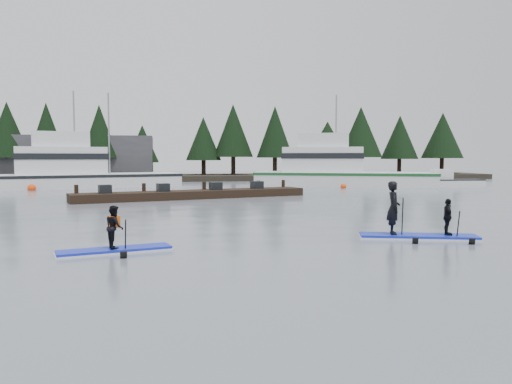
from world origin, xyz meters
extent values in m
plane|color=slate|center=(0.00, 0.00, 0.00)|extent=(160.00, 160.00, 0.00)
cube|color=#2D281E|center=(0.00, 42.00, 0.30)|extent=(70.00, 8.00, 0.60)
cube|color=#4C4C51|center=(-14.00, 44.00, 2.50)|extent=(18.00, 6.00, 5.00)
cube|color=white|center=(-10.56, 29.91, 0.11)|extent=(16.63, 8.48, 2.14)
cube|color=white|center=(-12.41, 29.41, 2.33)|extent=(7.79, 4.97, 2.31)
cylinder|color=gray|center=(-11.33, 29.70, 4.72)|extent=(0.14, 0.14, 7.09)
cube|color=white|center=(12.43, 27.91, 0.11)|extent=(16.48, 10.54, 2.28)
cube|color=white|center=(10.67, 28.68, 2.40)|extent=(7.91, 5.88, 2.28)
cylinder|color=gray|center=(11.69, 28.23, 4.77)|extent=(0.14, 0.14, 7.02)
cube|color=white|center=(21.21, 24.79, 0.33)|extent=(5.75, 2.12, 0.66)
cube|color=black|center=(-2.04, 16.47, 0.25)|extent=(15.07, 6.00, 0.50)
sphere|color=#FF420C|center=(0.38, 23.69, 0.00)|extent=(0.64, 0.64, 0.64)
sphere|color=#FF420C|center=(-14.14, 26.56, 0.00)|extent=(0.63, 0.63, 0.63)
sphere|color=#FF420C|center=(11.09, 24.62, 0.00)|extent=(0.50, 0.50, 0.50)
cube|color=#1425C2|center=(-5.36, -1.27, 0.06)|extent=(3.15, 1.48, 0.11)
imported|color=black|center=(-5.36, -1.27, 0.71)|extent=(0.58, 0.67, 1.19)
cube|color=#E85C13|center=(-5.36, -1.27, 0.85)|extent=(0.34, 0.27, 0.32)
cylinder|color=black|center=(-5.07, -1.42, 0.24)|extent=(0.13, 0.87, 1.47)
cube|color=#1429C2|center=(4.07, -0.69, 0.06)|extent=(3.76, 1.95, 0.13)
imported|color=black|center=(3.31, -0.45, 0.99)|extent=(0.58, 0.72, 1.72)
cylinder|color=black|center=(3.48, -0.73, 0.55)|extent=(0.46, 0.89, 1.65)
imported|color=black|center=(4.92, -0.97, 0.71)|extent=(0.48, 0.74, 1.17)
cylinder|color=black|center=(5.10, -1.25, 0.25)|extent=(0.41, 0.79, 1.46)
camera|label=1|loc=(-4.08, -15.39, 2.63)|focal=35.00mm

